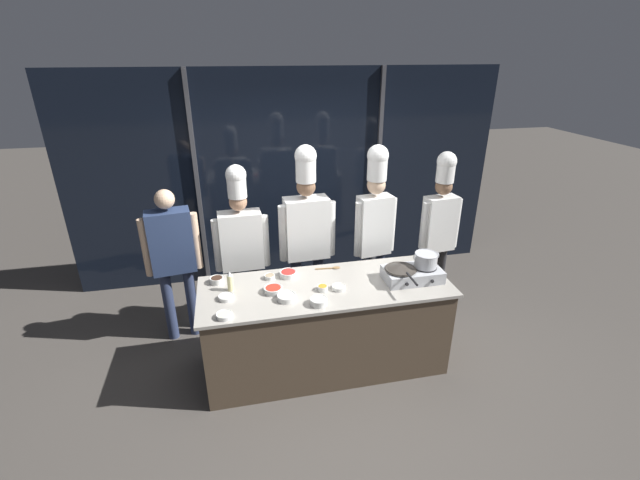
{
  "coord_description": "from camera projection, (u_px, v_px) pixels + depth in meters",
  "views": [
    {
      "loc": [
        -0.78,
        -3.32,
        2.87
      ],
      "look_at": [
        0.0,
        0.25,
        1.24
      ],
      "focal_mm": 24.0,
      "sensor_mm": 36.0,
      "label": 1
    }
  ],
  "objects": [
    {
      "name": "chef_line",
      "position": [
        374.0,
        219.0,
        4.57
      ],
      "size": [
        0.48,
        0.24,
        2.01
      ],
      "rotation": [
        0.0,
        0.0,
        3.29
      ],
      "color": "#2D3856",
      "rests_on": "ground_plane"
    },
    {
      "name": "chef_pastry",
      "position": [
        440.0,
        219.0,
        4.77
      ],
      "size": [
        0.48,
        0.23,
        1.9
      ],
      "rotation": [
        0.0,
        0.0,
        3.25
      ],
      "color": "#232326",
      "rests_on": "ground_plane"
    },
    {
      "name": "prep_bowl_bell_pepper",
      "position": [
        288.0,
        273.0,
        4.07
      ],
      "size": [
        0.17,
        0.17,
        0.05
      ],
      "color": "white",
      "rests_on": "demo_counter"
    },
    {
      "name": "frying_pan",
      "position": [
        401.0,
        267.0,
        3.93
      ],
      "size": [
        0.3,
        0.51,
        0.05
      ],
      "color": "#38332D",
      "rests_on": "portable_stove"
    },
    {
      "name": "chef_sous",
      "position": [
        307.0,
        227.0,
        4.51
      ],
      "size": [
        0.61,
        0.26,
        2.03
      ],
      "rotation": [
        0.0,
        0.0,
        3.2
      ],
      "color": "#2D3856",
      "rests_on": "ground_plane"
    },
    {
      "name": "prep_bowl_soy_glaze",
      "position": [
        217.0,
        280.0,
        3.95
      ],
      "size": [
        0.13,
        0.13,
        0.06
      ],
      "color": "white",
      "rests_on": "demo_counter"
    },
    {
      "name": "demo_counter",
      "position": [
        326.0,
        326.0,
        4.1
      ],
      "size": [
        2.31,
        0.84,
        0.89
      ],
      "color": "#4C3D2D",
      "rests_on": "ground_plane"
    },
    {
      "name": "prep_bowl_carrots",
      "position": [
        322.0,
        288.0,
        3.83
      ],
      "size": [
        0.1,
        0.1,
        0.05
      ],
      "color": "white",
      "rests_on": "demo_counter"
    },
    {
      "name": "prep_bowl_noodles",
      "position": [
        224.0,
        315.0,
        3.44
      ],
      "size": [
        0.14,
        0.14,
        0.04
      ],
      "color": "white",
      "rests_on": "demo_counter"
    },
    {
      "name": "serving_spoon_slotted",
      "position": [
        333.0,
        268.0,
        4.22
      ],
      "size": [
        0.25,
        0.06,
        0.02
      ],
      "color": "olive",
      "rests_on": "demo_counter"
    },
    {
      "name": "stock_pot",
      "position": [
        426.0,
        260.0,
        3.96
      ],
      "size": [
        0.24,
        0.21,
        0.14
      ],
      "color": "#B7BABF",
      "rests_on": "portable_stove"
    },
    {
      "name": "chef_head",
      "position": [
        241.0,
        240.0,
        4.44
      ],
      "size": [
        0.57,
        0.24,
        1.86
      ],
      "rotation": [
        0.0,
        0.0,
        3.18
      ],
      "color": "#232326",
      "rests_on": "ground_plane"
    },
    {
      "name": "ground_plane",
      "position": [
        325.0,
        363.0,
        4.28
      ],
      "size": [
        24.0,
        24.0,
        0.0
      ],
      "primitive_type": "plane",
      "color": "#47423D"
    },
    {
      "name": "squeeze_bottle_oil",
      "position": [
        230.0,
        281.0,
        3.81
      ],
      "size": [
        0.05,
        0.05,
        0.19
      ],
      "color": "beige",
      "rests_on": "demo_counter"
    },
    {
      "name": "prep_bowl_garlic",
      "position": [
        287.0,
        297.0,
        3.69
      ],
      "size": [
        0.17,
        0.17,
        0.05
      ],
      "color": "white",
      "rests_on": "demo_counter"
    },
    {
      "name": "portable_stove",
      "position": [
        412.0,
        274.0,
        4.0
      ],
      "size": [
        0.53,
        0.33,
        0.13
      ],
      "color": "#B2B5BA",
      "rests_on": "demo_counter"
    },
    {
      "name": "prep_bowl_chicken",
      "position": [
        339.0,
        287.0,
        3.85
      ],
      "size": [
        0.13,
        0.13,
        0.04
      ],
      "color": "white",
      "rests_on": "demo_counter"
    },
    {
      "name": "prep_bowl_bean_sprouts",
      "position": [
        226.0,
        297.0,
        3.7
      ],
      "size": [
        0.14,
        0.14,
        0.04
      ],
      "color": "white",
      "rests_on": "demo_counter"
    },
    {
      "name": "person_guest",
      "position": [
        173.0,
        252.0,
        4.3
      ],
      "size": [
        0.55,
        0.28,
        1.66
      ],
      "rotation": [
        0.0,
        0.0,
        3.29
      ],
      "color": "#2D3856",
      "rests_on": "ground_plane"
    },
    {
      "name": "prep_bowl_mushrooms",
      "position": [
        270.0,
        276.0,
        4.03
      ],
      "size": [
        0.1,
        0.1,
        0.04
      ],
      "color": "white",
      "rests_on": "demo_counter"
    },
    {
      "name": "window_wall_back",
      "position": [
        291.0,
        178.0,
        5.53
      ],
      "size": [
        5.51,
        0.09,
        2.7
      ],
      "color": "black",
      "rests_on": "ground_plane"
    },
    {
      "name": "prep_bowl_chili_flakes",
      "position": [
        273.0,
        289.0,
        3.8
      ],
      "size": [
        0.17,
        0.17,
        0.05
      ],
      "color": "white",
      "rests_on": "demo_counter"
    },
    {
      "name": "prep_bowl_onion",
      "position": [
        319.0,
        301.0,
        3.61
      ],
      "size": [
        0.15,
        0.15,
        0.06
      ],
      "color": "white",
      "rests_on": "demo_counter"
    }
  ]
}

